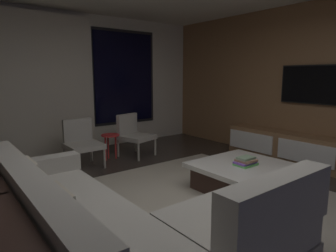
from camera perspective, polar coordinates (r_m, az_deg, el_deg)
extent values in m
plane|color=#332B26|center=(3.29, 4.10, -17.41)|extent=(9.20, 9.20, 0.00)
cube|color=silver|center=(6.15, -19.42, 7.77)|extent=(6.60, 0.12, 2.70)
cube|color=black|center=(6.63, -8.45, 9.17)|extent=(1.52, 0.02, 2.02)
cube|color=black|center=(6.61, -8.39, 9.17)|extent=(1.40, 0.03, 1.90)
cube|color=beige|center=(5.83, -23.97, 6.92)|extent=(2.10, 0.12, 2.60)
cube|color=#8E6642|center=(5.48, 28.99, 6.95)|extent=(0.12, 7.80, 2.70)
cube|color=#ADA391|center=(3.45, 9.77, -16.09)|extent=(3.20, 3.80, 0.01)
cube|color=gray|center=(2.73, -16.61, -21.77)|extent=(0.90, 2.50, 0.18)
cube|color=#B2ADA3|center=(2.63, -16.84, -17.85)|extent=(0.86, 2.42, 0.24)
cube|color=#B2ADA3|center=(2.41, -25.18, -12.62)|extent=(0.20, 2.50, 0.40)
cube|color=#B2ADA3|center=(3.58, -23.76, -7.15)|extent=(0.90, 0.20, 0.18)
cube|color=gray|center=(2.67, 12.65, -22.45)|extent=(1.10, 0.90, 0.18)
cube|color=#B2ADA3|center=(2.56, 12.83, -18.46)|extent=(1.07, 0.86, 0.24)
cube|color=#B2ADA3|center=(2.24, 20.28, -13.97)|extent=(1.10, 0.20, 0.40)
cube|color=beige|center=(2.95, -25.28, -9.36)|extent=(0.10, 0.36, 0.36)
cube|color=#B2A893|center=(2.19, -20.08, -15.76)|extent=(0.10, 0.36, 0.36)
cube|color=#38251F|center=(4.06, 14.48, -10.03)|extent=(1.00, 1.00, 0.30)
cube|color=white|center=(4.00, 14.59, -7.60)|extent=(1.16, 1.16, 0.06)
cube|color=#68D363|center=(3.96, 14.70, -7.12)|extent=(0.28, 0.20, 0.03)
cube|color=#8859D7|center=(3.95, 14.58, -6.76)|extent=(0.27, 0.18, 0.02)
cube|color=#A07458|center=(3.95, 14.78, -6.40)|extent=(0.23, 0.20, 0.03)
cube|color=#8EAF8A|center=(3.95, 14.74, -5.97)|extent=(0.22, 0.15, 0.03)
cylinder|color=#B2ADA0|center=(5.63, -2.46, -3.85)|extent=(0.04, 0.04, 0.36)
cylinder|color=#B2ADA0|center=(5.28, -5.69, -4.82)|extent=(0.04, 0.04, 0.36)
cylinder|color=#B2ADA0|center=(5.95, -6.26, -3.17)|extent=(0.04, 0.04, 0.36)
cylinder|color=#B2ADA0|center=(5.61, -9.54, -4.03)|extent=(0.04, 0.04, 0.36)
cube|color=#B2ADA3|center=(5.57, -6.03, -2.15)|extent=(0.68, 0.69, 0.08)
cube|color=#B2ADA3|center=(5.69, -7.88, 0.42)|extent=(0.49, 0.21, 0.38)
cylinder|color=#B2ADA0|center=(4.97, -12.08, -5.91)|extent=(0.04, 0.04, 0.36)
cylinder|color=#B2ADA0|center=(4.79, -17.27, -6.74)|extent=(0.04, 0.04, 0.36)
cylinder|color=#B2ADA0|center=(5.41, -14.45, -4.73)|extent=(0.04, 0.04, 0.36)
cylinder|color=#B2ADA0|center=(5.24, -19.26, -5.43)|extent=(0.04, 0.04, 0.36)
cube|color=#B2ADA3|center=(5.05, -15.87, -3.70)|extent=(0.54, 0.56, 0.08)
cube|color=#B2ADA3|center=(5.22, -17.00, -0.74)|extent=(0.49, 0.08, 0.38)
cylinder|color=red|center=(5.39, -11.90, -4.14)|extent=(0.03, 0.03, 0.46)
cylinder|color=red|center=(5.47, -10.01, -3.85)|extent=(0.03, 0.03, 0.46)
cylinder|color=red|center=(5.52, -11.42, -3.79)|extent=(0.03, 0.03, 0.46)
cylinder|color=red|center=(5.38, -11.02, -1.74)|extent=(0.32, 0.32, 0.02)
cube|color=#8E6642|center=(5.41, 25.90, -4.53)|extent=(0.44, 3.10, 0.52)
cube|color=white|center=(5.20, 24.78, -4.69)|extent=(0.02, 0.93, 0.33)
cube|color=white|center=(5.73, 15.49, -2.87)|extent=(0.02, 0.93, 0.33)
cube|color=black|center=(5.49, 26.14, 7.17)|extent=(0.04, 1.11, 0.64)
cube|color=black|center=(5.49, 26.12, 7.17)|extent=(0.05, 1.07, 0.60)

